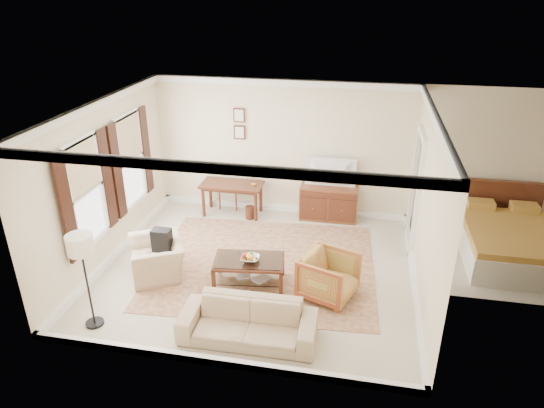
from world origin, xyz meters
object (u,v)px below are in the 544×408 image
(sideboard, at_px, (328,203))
(sofa, at_px, (248,317))
(striped_armchair, at_px, (329,274))
(coffee_table, at_px, (249,265))
(writing_desk, at_px, (232,188))
(club_armchair, at_px, (157,252))
(tv, at_px, (330,165))

(sideboard, relative_size, sofa, 0.62)
(sideboard, height_order, striped_armchair, striped_armchair)
(coffee_table, bearing_deg, striped_armchair, -3.46)
(writing_desk, height_order, sideboard, sideboard)
(striped_armchair, xyz_separation_m, club_armchair, (-2.97, 0.08, 0.02))
(writing_desk, bearing_deg, coffee_table, -68.89)
(coffee_table, distance_m, club_armchair, 1.64)
(sideboard, height_order, club_armchair, club_armchair)
(sideboard, xyz_separation_m, club_armchair, (-2.72, -2.76, 0.07))
(writing_desk, height_order, tv, tv)
(coffee_table, relative_size, sofa, 0.64)
(striped_armchair, distance_m, sofa, 1.63)
(striped_armchair, height_order, club_armchair, club_armchair)
(tv, xyz_separation_m, striped_armchair, (0.26, -2.82, -0.84))
(writing_desk, relative_size, coffee_table, 1.07)
(sideboard, bearing_deg, club_armchair, -134.54)
(striped_armchair, bearing_deg, sideboard, 25.41)
(sideboard, relative_size, tv, 1.19)
(coffee_table, relative_size, striped_armchair, 1.49)
(sideboard, relative_size, club_armchair, 1.21)
(sofa, bearing_deg, sideboard, 78.44)
(sideboard, relative_size, striped_armchair, 1.45)
(writing_desk, distance_m, club_armchair, 2.67)
(tv, bearing_deg, sideboard, -90.00)
(tv, xyz_separation_m, club_armchair, (-2.72, -2.74, -0.81))
(tv, distance_m, striped_armchair, 2.95)
(striped_armchair, height_order, sofa, striped_armchair)
(tv, height_order, sofa, tv)
(writing_desk, bearing_deg, striped_armchair, -48.81)
(writing_desk, distance_m, sideboard, 2.10)
(sideboard, bearing_deg, writing_desk, -175.38)
(writing_desk, height_order, striped_armchair, striped_armchair)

